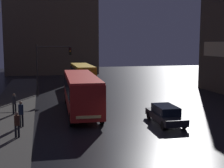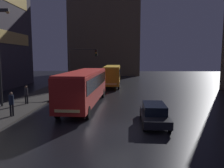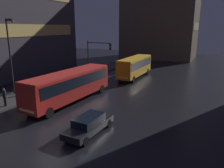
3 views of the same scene
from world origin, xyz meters
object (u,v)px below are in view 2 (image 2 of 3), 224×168
at_px(bus_far, 112,74).
at_px(car_taxi, 154,113).
at_px(pedestrian_mid, 11,102).
at_px(pedestrian_near, 26,93).
at_px(traffic_light_main, 79,61).
at_px(street_lamp_sidewalk, 1,44).
at_px(bus_near, 85,85).

height_order(bus_far, car_taxi, bus_far).
bearing_deg(pedestrian_mid, pedestrian_near, 122.61).
bearing_deg(car_taxi, bus_far, -77.45).
bearing_deg(pedestrian_mid, traffic_light_main, 102.18).
bearing_deg(bus_far, street_lamp_sidewalk, 59.08).
bearing_deg(pedestrian_near, traffic_light_main, 158.45).
height_order(bus_near, bus_far, bus_near).
bearing_deg(car_taxi, street_lamp_sidewalk, -16.30).
bearing_deg(bus_far, traffic_light_main, 46.76).
bearing_deg(pedestrian_mid, car_taxi, 17.14).
relative_size(pedestrian_near, traffic_light_main, 0.29).
bearing_deg(bus_near, street_lamp_sidewalk, 11.02).
distance_m(pedestrian_near, street_lamp_sidewalk, 5.02).
height_order(car_taxi, traffic_light_main, traffic_light_main).
distance_m(bus_near, pedestrian_mid, 6.61).
height_order(pedestrian_mid, traffic_light_main, traffic_light_main).
height_order(bus_near, pedestrian_mid, bus_near).
height_order(bus_far, traffic_light_main, traffic_light_main).
bearing_deg(traffic_light_main, bus_near, -76.12).
xyz_separation_m(bus_near, bus_far, (2.02, 14.22, -0.04)).
height_order(pedestrian_mid, street_lamp_sidewalk, street_lamp_sidewalk).
height_order(pedestrian_near, street_lamp_sidewalk, street_lamp_sidewalk).
relative_size(bus_near, bus_far, 1.24).
height_order(traffic_light_main, street_lamp_sidewalk, street_lamp_sidewalk).
bearing_deg(bus_far, pedestrian_mid, 69.96).
relative_size(bus_far, car_taxi, 2.00).
xyz_separation_m(pedestrian_mid, traffic_light_main, (2.50, 13.98, 2.89)).
bearing_deg(bus_far, bus_near, 82.22).
relative_size(bus_near, pedestrian_mid, 6.46).
xyz_separation_m(pedestrian_near, street_lamp_sidewalk, (-1.59, -1.11, 4.62)).
relative_size(bus_near, traffic_light_main, 1.98).
bearing_deg(street_lamp_sidewalk, car_taxi, -18.11).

